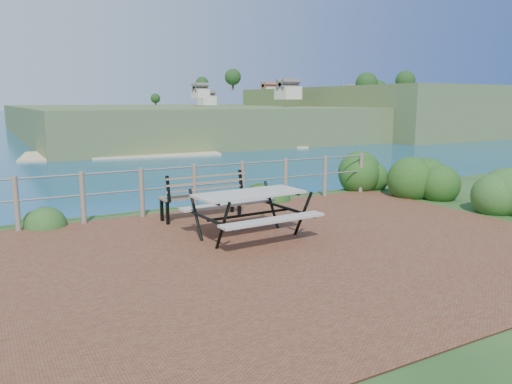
{
  "coord_description": "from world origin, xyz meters",
  "views": [
    {
      "loc": [
        -3.96,
        -6.44,
        2.35
      ],
      "look_at": [
        0.28,
        1.16,
        0.75
      ],
      "focal_mm": 35.0,
      "sensor_mm": 36.0,
      "label": 1
    }
  ],
  "objects": [
    {
      "name": "shrub_right_front",
      "position": [
        5.64,
        2.02,
        0.0
      ],
      "size": [
        1.27,
        1.27,
        1.8
      ],
      "primitive_type": "ellipsoid",
      "color": "#144013",
      "rests_on": "ground"
    },
    {
      "name": "safety_railing",
      "position": [
        0.0,
        3.35,
        0.57
      ],
      "size": [
        9.4,
        0.1,
        1.0
      ],
      "color": "#6B5B4C",
      "rests_on": "ground"
    },
    {
      "name": "shrub_lip_east",
      "position": [
        2.06,
        3.71,
        0.0
      ],
      "size": [
        0.79,
        0.79,
        0.54
      ],
      "primitive_type": "ellipsoid",
      "color": "#144013",
      "rests_on": "ground"
    },
    {
      "name": "distant_bay",
      "position": [
        173.07,
        202.61,
        -1.52
      ],
      "size": [
        290.0,
        232.36,
        24.0
      ],
      "color": "#476432",
      "rests_on": "ground"
    },
    {
      "name": "shrub_right_back",
      "position": [
        5.58,
        -0.21,
        0.0
      ],
      "size": [
        1.16,
        1.16,
        1.66
      ],
      "primitive_type": "ellipsoid",
      "color": "#204E1D",
      "rests_on": "ground"
    },
    {
      "name": "park_bench",
      "position": [
        -0.15,
        2.65,
        0.63
      ],
      "size": [
        1.69,
        0.46,
        0.95
      ],
      "rotation": [
        0.0,
        0.0,
        0.03
      ],
      "color": "brown",
      "rests_on": "ground"
    },
    {
      "name": "picnic_table",
      "position": [
        -0.0,
        0.89,
        0.51
      ],
      "size": [
        1.92,
        1.63,
        0.79
      ],
      "rotation": [
        0.0,
        0.0,
        0.06
      ],
      "color": "#A09990",
      "rests_on": "ground"
    },
    {
      "name": "shrub_right_edge",
      "position": [
        5.12,
        3.71,
        0.0
      ],
      "size": [
        1.17,
        1.17,
        1.66
      ],
      "primitive_type": "ellipsoid",
      "color": "#144013",
      "rests_on": "ground"
    },
    {
      "name": "ground",
      "position": [
        0.0,
        0.0,
        0.0
      ],
      "size": [
        10.0,
        7.0,
        0.12
      ],
      "primitive_type": "cube",
      "color": "brown",
      "rests_on": "ground"
    },
    {
      "name": "shrub_lip_west",
      "position": [
        -3.12,
        3.69,
        0.0
      ],
      "size": [
        0.82,
        0.82,
        0.58
      ],
      "primitive_type": "ellipsoid",
      "color": "#204E1D",
      "rests_on": "ground"
    }
  ]
}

